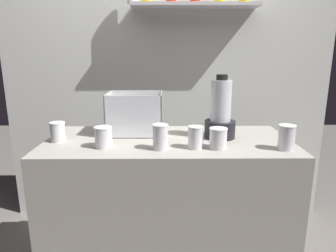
{
  "coord_description": "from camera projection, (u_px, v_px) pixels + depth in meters",
  "views": [
    {
      "loc": [
        -0.01,
        -1.67,
        1.39
      ],
      "look_at": [
        0.0,
        0.0,
        0.98
      ],
      "focal_mm": 32.28,
      "sensor_mm": 36.0,
      "label": 1
    }
  ],
  "objects": [
    {
      "name": "juice_cup_beet_right",
      "position": [
        195.0,
        138.0,
        1.57
      ],
      "size": [
        0.08,
        0.08,
        0.12
      ],
      "color": "white",
      "rests_on": "counter"
    },
    {
      "name": "juice_cup_mango_left",
      "position": [
        103.0,
        138.0,
        1.59
      ],
      "size": [
        0.09,
        0.09,
        0.11
      ],
      "color": "white",
      "rests_on": "counter"
    },
    {
      "name": "juice_cup_beet_far_right",
      "position": [
        218.0,
        140.0,
        1.57
      ],
      "size": [
        0.09,
        0.09,
        0.11
      ],
      "color": "white",
      "rests_on": "counter"
    },
    {
      "name": "blender_pitcher",
      "position": [
        220.0,
        114.0,
        1.75
      ],
      "size": [
        0.18,
        0.18,
        0.37
      ],
      "color": "black",
      "rests_on": "counter"
    },
    {
      "name": "juice_cup_orange_far_left",
      "position": [
        58.0,
        133.0,
        1.69
      ],
      "size": [
        0.08,
        0.08,
        0.11
      ],
      "color": "white",
      "rests_on": "counter"
    },
    {
      "name": "back_wall_unit",
      "position": [
        168.0,
        68.0,
        2.39
      ],
      "size": [
        2.6,
        0.24,
        2.5
      ],
      "color": "silver",
      "rests_on": "ground_plane"
    },
    {
      "name": "counter",
      "position": [
        168.0,
        210.0,
        1.85
      ],
      "size": [
        1.4,
        0.64,
        0.9
      ],
      "primitive_type": "cube",
      "color": "#9E998E",
      "rests_on": "ground_plane"
    },
    {
      "name": "carrot_display_bin",
      "position": [
        136.0,
        121.0,
        1.85
      ],
      "size": [
        0.33,
        0.24,
        0.25
      ],
      "color": "white",
      "rests_on": "counter"
    },
    {
      "name": "juice_cup_orange_rightmost",
      "position": [
        286.0,
        139.0,
        1.54
      ],
      "size": [
        0.09,
        0.09,
        0.13
      ],
      "color": "white",
      "rests_on": "counter"
    },
    {
      "name": "juice_cup_mango_middle",
      "position": [
        161.0,
        138.0,
        1.55
      ],
      "size": [
        0.08,
        0.08,
        0.13
      ],
      "color": "white",
      "rests_on": "counter"
    }
  ]
}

